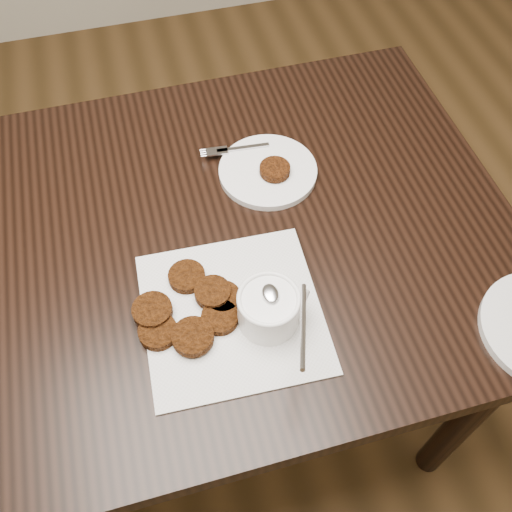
{
  "coord_description": "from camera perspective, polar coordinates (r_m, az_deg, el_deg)",
  "views": [
    {
      "loc": [
        0.01,
        -0.47,
        1.55
      ],
      "look_at": [
        0.15,
        0.03,
        0.8
      ],
      "focal_mm": 39.8,
      "sensor_mm": 36.0,
      "label": 1
    }
  ],
  "objects": [
    {
      "name": "floor",
      "position": [
        1.62,
        -4.9,
        -18.46
      ],
      "size": [
        4.0,
        4.0,
        0.0
      ],
      "primitive_type": "plane",
      "color": "brown",
      "rests_on": "ground"
    },
    {
      "name": "sauce_ramekin",
      "position": [
        0.85,
        1.3,
        -4.21
      ],
      "size": [
        0.15,
        0.15,
        0.13
      ],
      "primitive_type": null,
      "rotation": [
        0.0,
        0.0,
        0.22
      ],
      "color": "white",
      "rests_on": "napkin"
    },
    {
      "name": "napkin",
      "position": [
        0.92,
        -2.39,
        -5.7
      ],
      "size": [
        0.3,
        0.3,
        0.0
      ],
      "primitive_type": "cube",
      "rotation": [
        0.0,
        0.0,
        -0.05
      ],
      "color": "white",
      "rests_on": "table"
    },
    {
      "name": "patty_cluster",
      "position": [
        0.91,
        -5.92,
        -5.39
      ],
      "size": [
        0.21,
        0.21,
        0.02
      ],
      "primitive_type": null,
      "rotation": [
        0.0,
        0.0,
        0.02
      ],
      "color": "#5C2A0C",
      "rests_on": "napkin"
    },
    {
      "name": "table",
      "position": [
        1.32,
        -7.51,
        -8.32
      ],
      "size": [
        1.28,
        0.82,
        0.75
      ],
      "primitive_type": "cube",
      "color": "black",
      "rests_on": "floor"
    },
    {
      "name": "plate_with_patty",
      "position": [
        1.09,
        1.2,
        8.78
      ],
      "size": [
        0.2,
        0.2,
        0.03
      ],
      "primitive_type": null,
      "rotation": [
        0.0,
        0.0,
        -0.08
      ],
      "color": "white",
      "rests_on": "table"
    }
  ]
}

